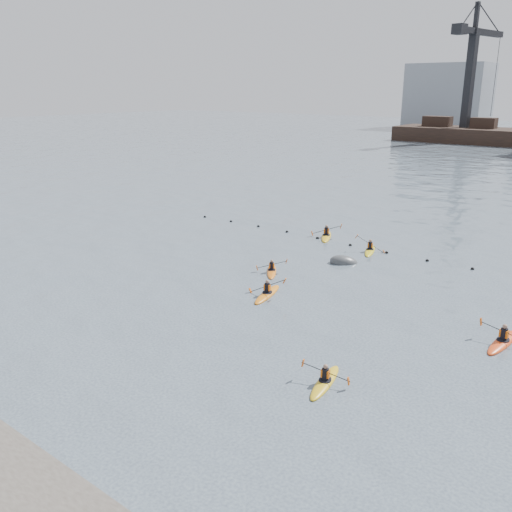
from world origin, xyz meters
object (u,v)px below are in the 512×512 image
object	(u,v)px
kayaker_4	(503,341)
mooring_buoy	(344,263)
kayaker_0	(267,294)
kayaker_5	(326,236)
kayaker_1	(325,381)
kayaker_2	(272,271)
kayaker_3	(370,250)

from	to	relation	value
kayaker_4	mooring_buoy	size ratio (longest dim) A/B	1.73
kayaker_0	kayaker_5	size ratio (longest dim) A/B	0.96
kayaker_1	kayaker_5	xyz separation A→B (m)	(-11.48, 19.27, 0.02)
kayaker_1	kayaker_2	xyz separation A→B (m)	(-9.84, 9.74, -0.00)
kayaker_1	kayaker_4	size ratio (longest dim) A/B	0.89
kayaker_0	kayaker_4	distance (m)	12.41
kayaker_2	kayaker_1	bearing A→B (deg)	-79.44
kayaker_4	kayaker_5	distance (m)	19.59
kayaker_4	kayaker_5	size ratio (longest dim) A/B	0.99
kayaker_1	kayaker_5	size ratio (longest dim) A/B	0.88
kayaker_0	kayaker_2	bearing A→B (deg)	108.59
kayaker_0	kayaker_4	xyz separation A→B (m)	(12.27, 1.85, 0.00)
kayaker_2	kayaker_3	distance (m)	8.60
kayaker_0	kayaker_1	world-z (taller)	kayaker_0
kayaker_0	mooring_buoy	size ratio (longest dim) A/B	1.69
kayaker_2	kayaker_4	world-z (taller)	kayaker_4
kayaker_3	mooring_buoy	world-z (taller)	kayaker_3
kayaker_4	mooring_buoy	world-z (taller)	kayaker_4
mooring_buoy	kayaker_0	bearing A→B (deg)	-93.59
kayaker_0	kayaker_5	world-z (taller)	kayaker_0
kayaker_2	kayaker_4	bearing A→B (deg)	-40.95
kayaker_0	kayaker_3	bearing A→B (deg)	72.47
kayaker_1	kayaker_0	bearing A→B (deg)	128.48
kayaker_3	kayaker_5	world-z (taller)	kayaker_3
kayaker_1	kayaker_4	world-z (taller)	kayaker_4
kayaker_0	kayaker_5	bearing A→B (deg)	92.32
kayaker_2	kayaker_5	xyz separation A→B (m)	(-1.64, 9.54, 0.02)
kayaker_0	mooring_buoy	xyz separation A→B (m)	(0.50, 8.01, -0.10)
kayaker_0	mooring_buoy	bearing A→B (deg)	72.18
kayaker_2	kayaker_0	bearing A→B (deg)	-91.89
kayaker_0	kayaker_3	size ratio (longest dim) A/B	1.05
kayaker_1	mooring_buoy	xyz separation A→B (m)	(-7.12, 14.32, -0.09)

